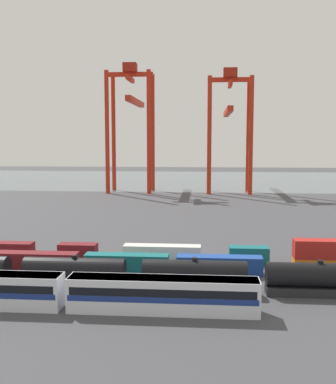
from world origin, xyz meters
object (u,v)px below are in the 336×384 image
shipping_container_0 (37,261)px  shipping_container_10 (249,255)px  freight_tank_row (134,274)px  gantry_crane_west (132,115)px  shipping_container_2 (219,265)px  gantry_crane_central (229,119)px  shipping_container_8 (78,252)px  passenger_train (65,291)px  shipping_container_1 (127,263)px

shipping_container_0 → shipping_container_10: size_ratio=2.00×
freight_tank_row → shipping_container_10: bearing=42.4°
gantry_crane_west → shipping_container_10: bearing=-71.1°
shipping_container_2 → gantry_crane_west: bearing=105.5°
shipping_container_0 → gantry_crane_central: bearing=73.1°
shipping_container_2 → freight_tank_row: bearing=-143.4°
gantry_crane_west → gantry_crane_central: (35.54, 0.98, -1.68)m
shipping_container_8 → gantry_crane_central: bearing=74.4°
passenger_train → gantry_crane_central: size_ratio=0.98×
gantry_crane_central → shipping_container_1: bearing=-100.2°
shipping_container_2 → shipping_container_8: 23.05m
passenger_train → shipping_container_10: 31.00m
shipping_container_0 → shipping_container_1: same height
shipping_container_1 → shipping_container_2: bearing=0.0°
passenger_train → gantry_crane_central: bearing=79.1°
passenger_train → freight_tank_row: (6.67, 7.15, -0.06)m
passenger_train → shipping_container_2: size_ratio=3.57×
shipping_container_2 → gantry_crane_central: bearing=86.8°
passenger_train → shipping_container_8: bearing=102.0°
gantry_crane_west → shipping_container_8: bearing=-85.8°
shipping_container_8 → shipping_container_10: bearing=0.0°
passenger_train → gantry_crane_west: (-11.86, 121.48, 25.93)m
shipping_container_1 → shipping_container_8: (-8.91, 6.17, 0.00)m
gantry_crane_west → passenger_train: bearing=-84.4°
freight_tank_row → shipping_container_2: size_ratio=4.88×
shipping_container_10 → gantry_crane_central: (1.34, 100.98, 25.09)m
shipping_container_0 → gantry_crane_central: 114.79m
gantry_crane_west → gantry_crane_central: bearing=1.6°
shipping_container_0 → shipping_container_8: (4.39, 6.17, 0.00)m
shipping_container_8 → freight_tank_row: bearing=-51.9°
passenger_train → gantry_crane_west: size_ratio=0.94×
shipping_container_0 → shipping_container_2: (26.61, 0.00, 0.00)m
shipping_container_0 → shipping_container_1: bearing=0.0°
shipping_container_1 → shipping_container_8: size_ratio=2.00×
shipping_container_0 → gantry_crane_west: bearing=91.6°
shipping_container_1 → shipping_container_10: (18.00, 6.17, 0.00)m
shipping_container_0 → shipping_container_10: bearing=11.2°
shipping_container_2 → shipping_container_8: size_ratio=2.00×
shipping_container_1 → shipping_container_10: bearing=18.9°
passenger_train → shipping_container_1: bearing=74.2°
freight_tank_row → shipping_container_0: (-15.63, 8.16, -0.79)m
gantry_crane_west → gantry_crane_central: gantry_crane_west is taller
shipping_container_1 → gantry_crane_west: (-16.20, 106.17, 26.78)m
shipping_container_2 → shipping_container_10: bearing=52.7°
freight_tank_row → gantry_crane_central: (17.01, 115.31, 24.31)m
shipping_container_10 → shipping_container_0: bearing=-168.8°
passenger_train → shipping_container_8: 21.98m
shipping_container_0 → shipping_container_8: same height
freight_tank_row → gantry_crane_west: (-18.53, 114.33, 25.99)m
shipping_container_2 → shipping_container_8: (-22.21, 6.17, 0.00)m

